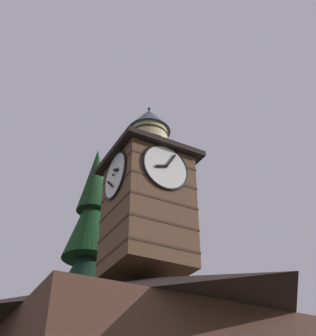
{
  "coord_description": "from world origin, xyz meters",
  "views": [
    {
      "loc": [
        7.03,
        13.31,
        1.65
      ],
      "look_at": [
        -0.86,
        -1.1,
        12.52
      ],
      "focal_mm": 46.32,
      "sensor_mm": 36.0,
      "label": 1
    }
  ],
  "objects": [
    {
      "name": "pine_tree_behind",
      "position": [
        -0.07,
        -7.31,
        6.81
      ],
      "size": [
        5.72,
        5.72,
        17.21
      ],
      "color": "#473323",
      "rests_on": "ground_plane"
    },
    {
      "name": "clock_tower",
      "position": [
        -0.44,
        -1.28,
        11.04
      ],
      "size": [
        3.79,
        3.79,
        8.61
      ],
      "color": "brown",
      "rests_on": "building_main"
    }
  ]
}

